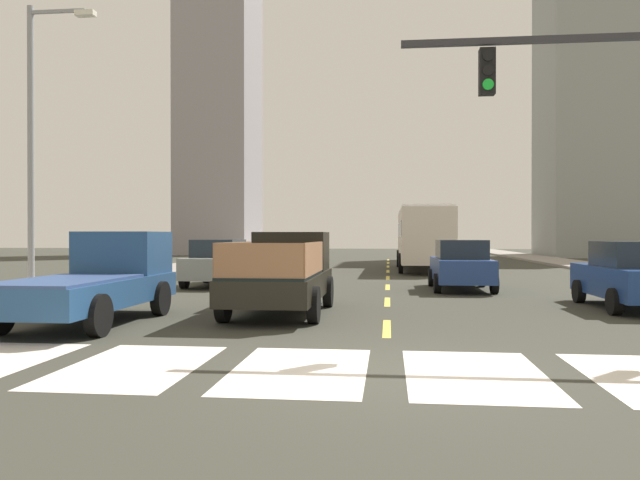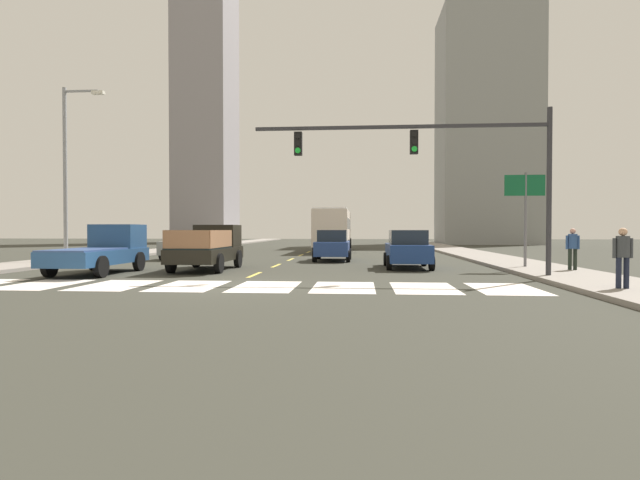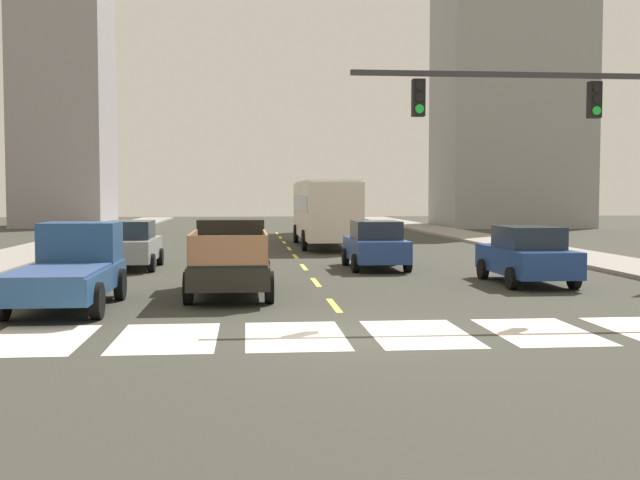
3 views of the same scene
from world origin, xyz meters
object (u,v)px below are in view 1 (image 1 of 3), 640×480
Objects in this scene: pickup_stakebed at (284,273)px; sedan_far at (219,263)px; pickup_dark at (100,279)px; sedan_mid at (461,265)px; sedan_near_left at (633,275)px; city_bus at (423,234)px; streetlight_left at (36,136)px.

pickup_stakebed is 1.18× the size of sedan_far.
sedan_mid is at bearing 44.35° from pickup_dark.
sedan_far is at bearing 176.32° from sedan_mid.
pickup_stakebed is 1.18× the size of sedan_near_left.
pickup_dark is at bearing -109.80° from city_bus.
city_bus reaches higher than sedan_far.
sedan_mid is at bearing 124.15° from sedan_near_left.
pickup_dark reaches higher than sedan_far.
sedan_far is at bearing -124.21° from city_bus.
streetlight_left is (-4.65, -4.29, 4.11)m from sedan_far.
sedan_far is at bearing 89.23° from pickup_dark.
sedan_mid is 1.00× the size of sedan_far.
sedan_near_left is 6.36m from sedan_mid.
streetlight_left is (-17.07, 1.69, 4.11)m from sedan_near_left.
pickup_stakebed is 4.27m from pickup_dark.
sedan_near_left is at bearing -5.66° from streetlight_left.
sedan_mid is at bearing 55.48° from pickup_stakebed.
city_bus reaches higher than sedan_mid.
streetlight_left is (-8.36, 3.16, 4.03)m from pickup_stakebed.
sedan_near_left is 1.00× the size of sedan_mid.
sedan_far is (-8.10, -11.26, -1.09)m from city_bus.
sedan_mid is at bearing -5.24° from sedan_far.
sedan_near_left is 13.78m from sedan_far.
pickup_stakebed and pickup_dark have the same top height.
sedan_far is (0.02, 9.55, -0.06)m from pickup_dark.
pickup_dark is 0.58× the size of streetlight_left.
sedan_near_left is at bearing -53.07° from sedan_mid.
sedan_near_left is at bearing 15.34° from pickup_dark.
sedan_near_left is 0.49× the size of streetlight_left.
pickup_dark is 0.48× the size of city_bus.
pickup_dark is at bearing -165.25° from sedan_near_left.
pickup_stakebed is 8.83m from sedan_near_left.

